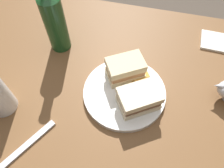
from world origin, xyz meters
name	(u,v)px	position (x,y,z in m)	size (l,w,h in m)	color
ground_plane	(106,149)	(0.00, 0.00, 0.00)	(6.00, 6.00, 0.00)	#4C4238
dining_table	(104,127)	(0.00, 0.00, 0.36)	(1.07, 0.79, 0.72)	brown
plate	(124,93)	(-0.08, 0.01, 0.73)	(0.24, 0.24, 0.02)	white
sandwich_half_left	(139,99)	(-0.12, 0.05, 0.77)	(0.13, 0.12, 0.06)	beige
sandwich_half_right	(125,69)	(-0.07, -0.04, 0.77)	(0.13, 0.11, 0.07)	beige
potato_wedge_front	(153,97)	(-0.16, 0.02, 0.74)	(0.05, 0.02, 0.02)	#B77F33
potato_wedge_middle	(134,80)	(-0.10, -0.02, 0.74)	(0.04, 0.02, 0.02)	#B77F33
potato_wedge_back	(142,77)	(-0.12, -0.04, 0.74)	(0.04, 0.02, 0.01)	gold
potato_wedge_left_edge	(141,77)	(-0.12, -0.04, 0.74)	(0.04, 0.02, 0.02)	gold
potato_wedge_right_edge	(136,94)	(-0.11, 0.02, 0.74)	(0.05, 0.02, 0.02)	#AD702D
potato_wedge_stray	(135,80)	(-0.10, -0.03, 0.74)	(0.04, 0.02, 0.01)	gold
cider_bottle	(54,19)	(0.17, -0.12, 0.83)	(0.07, 0.07, 0.29)	#19421E
napkin	(217,42)	(-0.35, -0.26, 0.72)	(0.11, 0.09, 0.01)	silver
fork	(26,146)	(0.14, 0.23, 0.72)	(0.18, 0.02, 0.01)	silver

